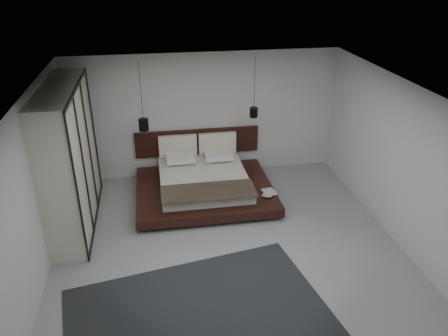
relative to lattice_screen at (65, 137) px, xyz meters
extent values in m
plane|color=gray|center=(2.95, -2.45, -1.30)|extent=(6.00, 6.00, 0.00)
plane|color=white|center=(2.95, -2.45, 1.50)|extent=(6.00, 6.00, 0.00)
plane|color=silver|center=(2.95, 0.55, 0.10)|extent=(6.00, 0.00, 6.00)
plane|color=silver|center=(2.95, -5.45, 0.10)|extent=(6.00, 0.00, 6.00)
plane|color=silver|center=(-0.05, -2.45, 0.10)|extent=(0.00, 6.00, 6.00)
plane|color=silver|center=(5.95, -2.45, 0.10)|extent=(0.00, 6.00, 6.00)
cube|color=black|center=(0.00, 0.00, 0.00)|extent=(0.05, 0.90, 2.60)
cube|color=black|center=(2.76, -0.70, -1.26)|extent=(2.21, 1.81, 0.08)
cube|color=black|center=(2.76, -0.70, -1.13)|extent=(2.82, 2.31, 0.18)
cube|color=silver|center=(2.76, -0.57, -0.93)|extent=(1.81, 2.01, 0.22)
cube|color=black|center=(2.76, -1.35, -0.79)|extent=(1.83, 0.70, 0.05)
cube|color=white|center=(2.34, 0.21, -0.76)|extent=(0.62, 0.40, 0.12)
cube|color=white|center=(3.18, 0.21, -0.76)|extent=(0.62, 0.40, 0.12)
cube|color=white|center=(2.34, 0.06, -0.70)|extent=(0.62, 0.40, 0.12)
cube|color=white|center=(3.18, 0.06, -0.70)|extent=(0.62, 0.40, 0.12)
cube|color=black|center=(2.76, 0.51, -0.52)|extent=(2.82, 0.08, 0.60)
cube|color=silver|center=(2.31, 0.42, -0.55)|extent=(0.86, 0.10, 0.50)
cube|color=silver|center=(3.21, 0.42, -0.55)|extent=(0.86, 0.10, 0.50)
imported|color=#99724C|center=(3.92, -1.20, -1.02)|extent=(0.29, 0.36, 0.03)
imported|color=#99724C|center=(3.90, -1.23, -1.00)|extent=(0.29, 0.32, 0.02)
cylinder|color=black|center=(1.60, -0.10, 0.91)|extent=(0.01, 0.01, 1.18)
cylinder|color=black|center=(1.60, -0.10, 0.20)|extent=(0.20, 0.20, 0.25)
cylinder|color=#FFE0B2|center=(1.60, -0.10, 0.09)|extent=(0.15, 0.15, 0.01)
cylinder|color=black|center=(3.92, -0.10, 0.97)|extent=(0.01, 0.01, 1.07)
cylinder|color=black|center=(3.92, -0.10, 0.33)|extent=(0.17, 0.17, 0.21)
cylinder|color=#FFE0B2|center=(3.92, -0.10, 0.24)|extent=(0.13, 0.13, 0.01)
cube|color=beige|center=(0.25, -1.16, 0.03)|extent=(0.61, 2.65, 2.65)
cube|color=black|center=(0.57, -1.16, 1.32)|extent=(0.03, 2.65, 0.06)
cube|color=black|center=(0.57, -1.16, -1.27)|extent=(0.03, 2.65, 0.06)
cube|color=black|center=(0.57, -2.49, 0.03)|extent=(0.03, 0.05, 2.65)
cube|color=black|center=(0.57, -1.60, 0.03)|extent=(0.03, 0.05, 2.65)
cube|color=black|center=(0.57, -0.72, 0.03)|extent=(0.03, 0.05, 2.65)
cube|color=black|center=(0.57, 0.16, 0.03)|extent=(0.03, 0.05, 2.65)
cube|color=black|center=(2.27, -4.15, -1.29)|extent=(4.06, 3.21, 0.02)
camera|label=1|loc=(1.82, -8.68, 3.35)|focal=35.00mm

